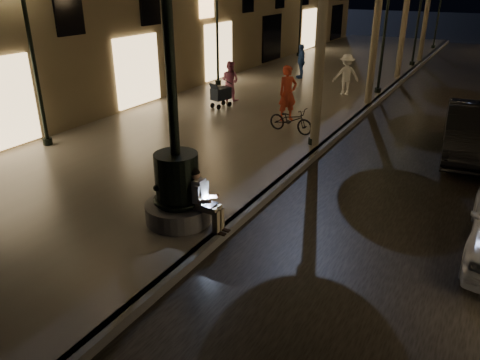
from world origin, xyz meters
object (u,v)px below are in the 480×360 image
Objects in this scene: stroller at (221,94)px; pedestrian_blue at (301,61)px; fountain_lamppost at (177,176)px; bicycle at (291,120)px; car_second at (474,132)px; lamp_left_a at (30,43)px; lamp_curb_b at (386,21)px; lamp_curb_c at (420,10)px; lamp_curb_d at (440,3)px; pedestrian_white at (346,75)px; seated_man_laptop at (202,197)px; lamp_curb_a at (319,42)px; lamp_left_b at (217,17)px; pedestrian_red at (288,93)px; lamp_left_c at (301,6)px; pedestrian_pink at (230,81)px.

pedestrian_blue is (0.50, 6.96, 0.29)m from stroller.
stroller is at bearing 115.82° from fountain_lamppost.
car_second is at bearing -71.35° from bicycle.
lamp_curb_b is at bearing 59.39° from lamp_left_a.
fountain_lamppost reaches higher than lamp_curb_c.
lamp_curb_d is 17.28m from pedestrian_white.
lamp_curb_b is at bearing 89.63° from seated_man_laptop.
lamp_curb_a is 1.00× the size of lamp_left_b.
pedestrian_blue is at bearing -122.65° from lamp_curb_c.
pedestrian_red is (-1.76, -14.00, -2.07)m from lamp_curb_c.
lamp_curb_d is at bearing 75.77° from lamp_left_a.
seated_man_laptop is at bearing -21.88° from pedestrian_blue.
lamp_curb_c is at bearing -90.00° from lamp_curb_d.
lamp_left_b is (-7.01, 12.00, 2.36)m from seated_man_laptop.
lamp_curb_a is 16.00m from lamp_curb_c.
fountain_lamppost reaches higher than seated_man_laptop.
lamp_left_a is at bearing -94.87° from stroller.
pedestrian_red is at bearing 36.65° from bicycle.
fountain_lamppost is at bearing -96.65° from lamp_curb_a.
lamp_left_c reaches higher than stroller.
pedestrian_red is at bearing -97.17° from lamp_curb_c.
fountain_lamppost reaches higher than car_second.
bicycle is (-1.07, -15.24, -2.62)m from lamp_curb_c.
lamp_left_b is at bearing -111.53° from lamp_curb_d.
seated_man_laptop reaches higher than bicycle.
lamp_left_a is 2.99× the size of pedestrian_pink.
lamp_curb_c is at bearing 70.46° from lamp_left_a.
stroller is 0.56× the size of pedestrian_red.
pedestrian_blue is (-8.56, 7.55, 0.28)m from car_second.
lamp_left_c is 14.03m from stroller.
lamp_left_b is (-6.40, 12.00, 2.02)m from fountain_lamppost.
seated_man_laptop is 0.26× the size of lamp_curb_b.
lamp_curb_b reaches higher than pedestrian_red.
fountain_lamppost is 4.10× the size of seated_man_laptop.
lamp_left_a is 1.05× the size of car_second.
lamp_left_c reaches higher than seated_man_laptop.
lamp_left_a reaches higher than pedestrian_blue.
lamp_curb_b and lamp_left_c have the same top height.
lamp_curb_d is 1.05× the size of car_second.
pedestrian_red is at bearing 131.30° from lamp_curb_a.
pedestrian_white is at bearing 14.39° from pedestrian_blue.
lamp_curb_a is at bearing -40.20° from lamp_left_b.
lamp_curb_b is 2.99× the size of pedestrian_pink.
seated_man_laptop is at bearing -72.32° from lamp_left_c.
bicycle is at bearing 144.59° from lamp_curb_a.
lamp_curb_d is at bearing -102.68° from pedestrian_pink.
lamp_left_b is at bearing 90.00° from lamp_left_a.
fountain_lamppost is at bearing -91.82° from lamp_curb_c.
pedestrian_white is (-1.17, 6.89, -2.17)m from lamp_curb_a.
bicycle is (6.03, -5.24, -2.62)m from lamp_left_b.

